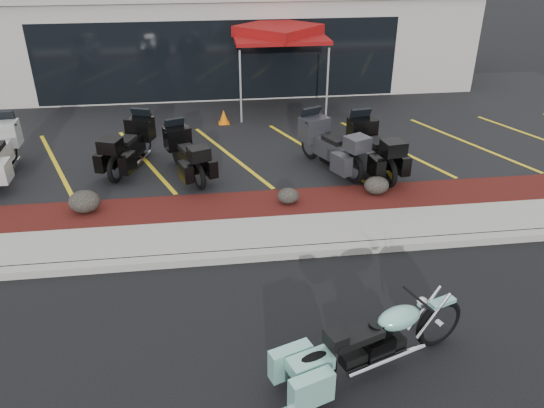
{
  "coord_description": "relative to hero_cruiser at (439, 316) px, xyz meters",
  "views": [
    {
      "loc": [
        -0.58,
        -7.3,
        5.47
      ],
      "look_at": [
        0.53,
        1.2,
        0.96
      ],
      "focal_mm": 35.0,
      "sensor_mm": 36.0,
      "label": 1
    }
  ],
  "objects": [
    {
      "name": "touring_white",
      "position": [
        -8.01,
        7.42,
        0.33
      ],
      "size": [
        0.99,
        2.44,
        1.4
      ],
      "primitive_type": null,
      "rotation": [
        0.0,
        0.0,
        1.6
      ],
      "color": "beige",
      "rests_on": "upper_lot"
    },
    {
      "name": "touring_black_mid",
      "position": [
        -3.9,
        6.84,
        0.24
      ],
      "size": [
        1.49,
        2.27,
        1.23
      ],
      "primitive_type": null,
      "rotation": [
        0.0,
        0.0,
        1.92
      ],
      "color": "black",
      "rests_on": "upper_lot"
    },
    {
      "name": "touring_grey",
      "position": [
        -0.54,
        6.84,
        0.31
      ],
      "size": [
        1.79,
        2.51,
        1.37
      ],
      "primitive_type": null,
      "rotation": [
        0.0,
        0.0,
        2.0
      ],
      "color": "#2D2D32",
      "rests_on": "upper_lot"
    },
    {
      "name": "touring_black_front",
      "position": [
        -4.75,
        7.54,
        0.28
      ],
      "size": [
        1.55,
        2.39,
        1.3
      ],
      "primitive_type": null,
      "rotation": [
        0.0,
        0.0,
        1.23
      ],
      "color": "black",
      "rests_on": "upper_lot"
    },
    {
      "name": "touring_black_rear",
      "position": [
        0.67,
        6.63,
        0.3
      ],
      "size": [
        1.22,
        2.43,
        1.35
      ],
      "primitive_type": null,
      "rotation": [
        0.0,
        0.0,
        1.72
      ],
      "color": "black",
      "rests_on": "upper_lot"
    },
    {
      "name": "traffic_cone",
      "position": [
        -2.6,
        9.86,
        -0.16
      ],
      "size": [
        0.41,
        0.41,
        0.42
      ],
      "primitive_type": "cone",
      "rotation": [
        0.0,
        0.0,
        0.4
      ],
      "color": "#DD6507",
      "rests_on": "upper_lot"
    },
    {
      "name": "ground",
      "position": [
        -2.57,
        1.71,
        -0.52
      ],
      "size": [
        90.0,
        90.0,
        0.0
      ],
      "primitive_type": "plane",
      "color": "black",
      "rests_on": "ground"
    },
    {
      "name": "curb",
      "position": [
        -2.57,
        2.61,
        -0.45
      ],
      "size": [
        24.0,
        0.25,
        0.15
      ],
      "primitive_type": "cube",
      "color": "gray",
      "rests_on": "ground"
    },
    {
      "name": "boulder_left",
      "position": [
        -5.75,
        4.61,
        -0.13
      ],
      "size": [
        0.65,
        0.54,
        0.46
      ],
      "primitive_type": "ellipsoid",
      "color": "black",
      "rests_on": "mulch_bed"
    },
    {
      "name": "boulder_mid",
      "position": [
        -1.48,
        4.45,
        -0.2
      ],
      "size": [
        0.47,
        0.39,
        0.33
      ],
      "primitive_type": "ellipsoid",
      "color": "black",
      "rests_on": "mulch_bed"
    },
    {
      "name": "boulder_right",
      "position": [
        0.54,
        4.64,
        -0.16
      ],
      "size": [
        0.56,
        0.47,
        0.4
      ],
      "primitive_type": "ellipsoid",
      "color": "black",
      "rests_on": "mulch_bed"
    },
    {
      "name": "popup_canopy",
      "position": [
        -0.75,
        11.22,
        2.01
      ],
      "size": [
        2.98,
        2.98,
        2.62
      ],
      "rotation": [
        0.0,
        0.0,
        0.06
      ],
      "color": "silver",
      "rests_on": "upper_lot"
    },
    {
      "name": "sidewalk",
      "position": [
        -2.57,
        3.31,
        -0.45
      ],
      "size": [
        24.0,
        1.2,
        0.15
      ],
      "primitive_type": "cube",
      "color": "gray",
      "rests_on": "ground"
    },
    {
      "name": "upper_lot",
      "position": [
        -2.57,
        9.91,
        -0.45
      ],
      "size": [
        26.0,
        9.6,
        0.15
      ],
      "primitive_type": "cube",
      "color": "black",
      "rests_on": "ground"
    },
    {
      "name": "hero_cruiser",
      "position": [
        0.0,
        0.0,
        0.0
      ],
      "size": [
        3.05,
        1.69,
        1.04
      ],
      "primitive_type": null,
      "rotation": [
        0.0,
        0.0,
        0.34
      ],
      "color": "#7FC6B0",
      "rests_on": "ground"
    },
    {
      "name": "mulch_bed",
      "position": [
        -2.57,
        4.51,
        -0.44
      ],
      "size": [
        24.0,
        1.2,
        0.16
      ],
      "primitive_type": "cube",
      "color": "#330E0B",
      "rests_on": "ground"
    },
    {
      "name": "dealership_building",
      "position": [
        -2.57,
        16.18,
        1.48
      ],
      "size": [
        18.0,
        8.16,
        4.0
      ],
      "color": "#A49D94",
      "rests_on": "ground"
    }
  ]
}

